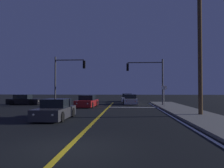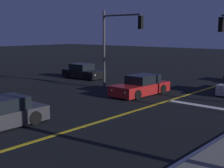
% 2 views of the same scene
% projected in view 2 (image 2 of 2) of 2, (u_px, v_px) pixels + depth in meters
% --- Properties ---
extents(lane_line_center, '(0.20, 32.02, 0.01)m').
position_uv_depth(lane_line_center, '(75.00, 129.00, 13.99)').
color(lane_line_center, gold).
rests_on(lane_line_center, ground).
extents(lane_line_edge_right, '(0.16, 32.02, 0.01)m').
position_uv_depth(lane_line_edge_right, '(183.00, 161.00, 10.54)').
color(lane_line_edge_right, white).
rests_on(lane_line_edge_right, ground).
extents(stop_bar, '(5.56, 0.50, 0.01)m').
position_uv_depth(stop_bar, '(211.00, 107.00, 18.06)').
color(stop_bar, white).
rests_on(stop_bar, ground).
extents(car_following_oncoming_red, '(2.10, 4.58, 1.34)m').
position_uv_depth(car_following_oncoming_red, '(141.00, 86.00, 21.71)').
color(car_following_oncoming_red, maroon).
rests_on(car_following_oncoming_red, ground).
extents(car_parked_curb_black, '(4.17, 1.93, 1.34)m').
position_uv_depth(car_parked_curb_black, '(83.00, 72.00, 29.51)').
color(car_parked_curb_black, black).
rests_on(car_parked_curb_black, ground).
extents(traffic_signal_far_left, '(3.66, 0.28, 5.85)m').
position_uv_depth(traffic_signal_far_left, '(117.00, 37.00, 23.21)').
color(traffic_signal_far_left, '#38383D').
rests_on(traffic_signal_far_left, ground).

